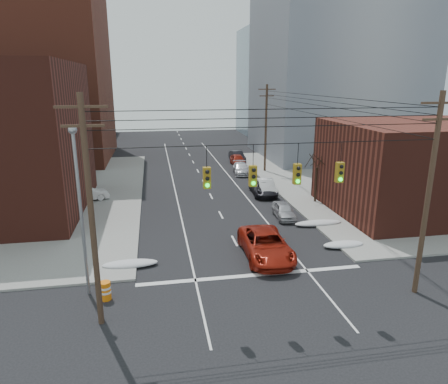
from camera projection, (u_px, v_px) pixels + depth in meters
name	position (u px, v px, depth m)	size (l,w,h in m)	color
ground	(287.00, 342.00, 18.16)	(160.00, 160.00, 0.00)	black
sidewalk_ne	(428.00, 178.00, 48.29)	(40.00, 40.00, 0.15)	gray
building_brick_tall	(15.00, 54.00, 55.54)	(24.00, 20.00, 30.00)	brown
building_brick_far	(51.00, 108.00, 82.28)	(22.00, 18.00, 12.00)	#512018
building_office	(335.00, 73.00, 60.20)	(22.00, 20.00, 25.00)	gray
building_glass	(290.00, 82.00, 85.58)	(20.00, 18.00, 22.00)	gray
building_storefront	(425.00, 168.00, 35.28)	(16.00, 12.00, 8.00)	#512018
utility_pole_left	(91.00, 211.00, 18.00)	(2.20, 0.28, 11.00)	#473323
utility_pole_right	(429.00, 193.00, 20.87)	(2.20, 0.28, 11.00)	#473323
utility_pole_far	(266.00, 127.00, 50.25)	(2.20, 0.28, 11.00)	#473323
traffic_signals	(275.00, 174.00, 19.05)	(17.00, 0.42, 2.02)	black
street_light	(80.00, 199.00, 20.74)	(0.44, 0.44, 9.32)	gray
bare_tree	(316.00, 180.00, 38.10)	(2.09, 2.20, 4.93)	black
snow_nw	(130.00, 264.00, 25.38)	(3.50, 1.08, 0.42)	silver
snow_ne	(343.00, 244.00, 28.36)	(3.00, 1.08, 0.42)	silver
snow_east_far	(318.00, 223.00, 32.62)	(4.00, 1.08, 0.42)	silver
red_pickup	(266.00, 245.00, 26.64)	(2.89, 6.26, 1.74)	maroon
parked_car_a	(284.00, 211.00, 34.34)	(1.53, 3.81, 1.30)	#BBBBC0
parked_car_b	(266.00, 187.00, 41.58)	(1.62, 4.65, 1.53)	silver
parked_car_c	(263.00, 188.00, 41.30)	(2.35, 5.10, 1.42)	black
parked_car_d	(241.00, 168.00, 50.53)	(1.94, 4.76, 1.38)	silver
parked_car_e	(238.00, 160.00, 55.72)	(1.75, 4.34, 1.48)	maroon
parked_car_f	(237.00, 156.00, 58.26)	(1.58, 4.53, 1.49)	black
lot_car_a	(87.00, 194.00, 38.72)	(1.42, 4.08, 1.35)	silver
lot_car_b	(75.00, 192.00, 39.54)	(2.18, 4.72, 1.31)	silver
lot_car_d	(51.00, 187.00, 41.38)	(1.46, 3.63, 1.24)	#A4A4A9
construction_barrel	(105.00, 291.00, 21.51)	(0.76, 0.76, 1.04)	orange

